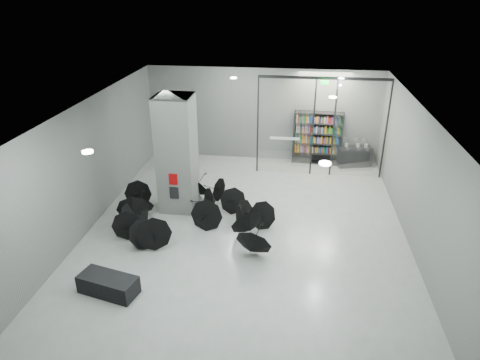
# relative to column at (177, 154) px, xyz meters

# --- Properties ---
(room) EXTENTS (14.00, 14.02, 4.01)m
(room) POSITION_rel_column_xyz_m (2.50, -2.00, 0.84)
(room) COLOR gray
(room) RESTS_ON ground
(column) EXTENTS (1.20, 1.20, 4.00)m
(column) POSITION_rel_column_xyz_m (0.00, 0.00, 0.00)
(column) COLOR slate
(column) RESTS_ON ground
(fire_cabinet) EXTENTS (0.28, 0.04, 0.38)m
(fire_cabinet) POSITION_rel_column_xyz_m (0.00, -0.62, -0.65)
(fire_cabinet) COLOR #A50A07
(fire_cabinet) RESTS_ON column
(info_panel) EXTENTS (0.30, 0.03, 0.42)m
(info_panel) POSITION_rel_column_xyz_m (0.00, -0.62, -1.15)
(info_panel) COLOR black
(info_panel) RESTS_ON column
(exit_sign) EXTENTS (0.30, 0.06, 0.15)m
(exit_sign) POSITION_rel_column_xyz_m (4.90, 3.30, 1.82)
(exit_sign) COLOR #0CE533
(exit_sign) RESTS_ON room
(glass_partition) EXTENTS (5.06, 0.08, 4.00)m
(glass_partition) POSITION_rel_column_xyz_m (4.89, 3.50, 0.18)
(glass_partition) COLOR silver
(glass_partition) RESTS_ON ground
(bench) EXTENTS (1.62, 0.99, 0.49)m
(bench) POSITION_rel_column_xyz_m (-0.64, -4.75, -1.76)
(bench) COLOR black
(bench) RESTS_ON ground
(bookshelf) EXTENTS (2.10, 0.58, 2.28)m
(bookshelf) POSITION_rel_column_xyz_m (4.88, 4.75, -0.86)
(bookshelf) COLOR black
(bookshelf) RESTS_ON ground
(shop_counter) EXTENTS (1.52, 0.91, 0.86)m
(shop_counter) POSITION_rel_column_xyz_m (6.48, 4.61, -1.57)
(shop_counter) COLOR black
(shop_counter) RESTS_ON ground
(umbrella_cluster) EXTENTS (5.66, 4.83, 1.26)m
(umbrella_cluster) POSITION_rel_column_xyz_m (0.68, -1.21, -1.69)
(umbrella_cluster) COLOR black
(umbrella_cluster) RESTS_ON ground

